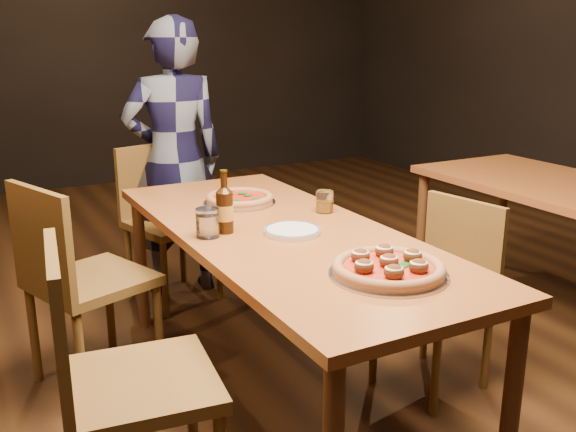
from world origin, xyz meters
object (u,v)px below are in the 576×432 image
table_main (282,246)px  pizza_meatball (389,268)px  chair_main_nw (140,381)px  beer_bottle (225,211)px  chair_main_e (433,295)px  plate_stack (292,231)px  pizza_margherita (240,199)px  chair_end (172,222)px  water_glass (208,223)px  amber_glass (325,202)px  diner (174,160)px  chair_main_sw (92,279)px

table_main → pizza_meatball: pizza_meatball is taller
chair_main_nw → beer_bottle: 0.81m
table_main → chair_main_e: (0.61, -0.24, -0.25)m
chair_main_e → plate_stack: (-0.60, 0.17, 0.33)m
pizza_margherita → beer_bottle: bearing=-121.3°
chair_end → water_glass: bearing=-116.5°
table_main → chair_main_e: size_ratio=2.31×
table_main → pizza_meatball: size_ratio=5.06×
pizza_margherita → amber_glass: (0.27, -0.32, 0.03)m
beer_bottle → amber_glass: (0.51, 0.07, -0.04)m
amber_glass → beer_bottle: bearing=-172.0°
table_main → plate_stack: 0.11m
plate_stack → water_glass: size_ratio=1.94×
plate_stack → diner: bearing=90.3°
table_main → beer_bottle: (-0.22, 0.07, 0.16)m
chair_main_nw → diner: size_ratio=0.61×
chair_main_e → pizza_margherita: (-0.59, 0.71, 0.34)m
chair_main_nw → amber_glass: size_ratio=10.18×
amber_glass → chair_end: bearing=108.4°
pizza_meatball → pizza_margherita: pizza_meatball is taller
chair_main_sw → chair_main_e: chair_main_sw is taller
beer_bottle → amber_glass: bearing=8.0°
plate_stack → table_main: bearing=97.4°
chair_main_e → pizza_margherita: chair_main_e is taller
chair_main_sw → pizza_meatball: bearing=-166.3°
pizza_meatball → plate_stack: bearing=96.3°
chair_main_e → diner: (-0.61, 1.60, 0.38)m
amber_glass → table_main: bearing=-153.3°
water_glass → pizza_margherita: bearing=52.2°
chair_main_nw → chair_end: bearing=-14.4°
water_glass → diner: 1.33m
table_main → diner: size_ratio=1.24×
chair_main_nw → pizza_meatball: (0.80, -0.17, 0.29)m
chair_main_sw → amber_glass: bearing=-130.3°
water_glass → amber_glass: 0.60m
table_main → diner: diner is taller
chair_main_sw → amber_glass: chair_main_sw is taller
chair_main_e → beer_bottle: (-0.83, 0.32, 0.41)m
chair_main_e → pizza_meatball: (-0.54, -0.38, 0.34)m
chair_main_sw → pizza_margherita: 0.75m
chair_main_nw → water_glass: chair_main_nw is taller
plate_stack → chair_end: bearing=93.5°
plate_stack → chair_main_sw: bearing=139.9°
pizza_margherita → diner: (-0.02, 0.89, 0.04)m
chair_main_nw → chair_main_sw: (0.06, 0.95, -0.00)m
chair_main_e → plate_stack: 0.70m
table_main → chair_main_nw: bearing=-148.6°
chair_main_sw → pizza_margherita: (0.69, -0.04, 0.28)m
beer_bottle → amber_glass: beer_bottle is taller
pizza_meatball → plate_stack: pizza_meatball is taller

